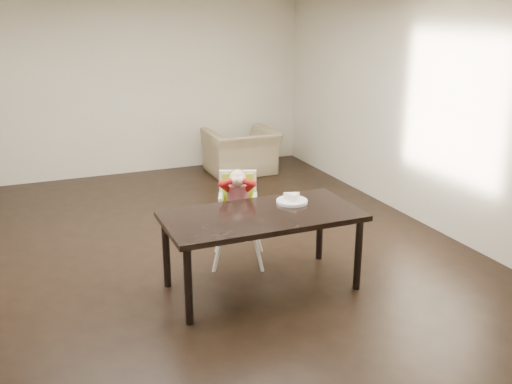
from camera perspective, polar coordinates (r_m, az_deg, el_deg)
ground at (r=6.21m, az=-7.15°, el=-6.37°), size 7.00×7.00×0.00m
room_walls at (r=5.70m, az=-7.88°, el=10.88°), size 6.02×7.02×2.71m
dining_table at (r=5.24m, az=0.59°, el=-2.96°), size 1.80×0.90×0.75m
high_chair at (r=5.81m, az=-1.83°, el=-0.48°), size 0.54×0.54×1.00m
plate at (r=5.50m, az=3.64°, el=-0.75°), size 0.39×0.39×0.09m
armchair at (r=9.11m, az=-1.50°, el=4.78°), size 1.07×0.70×0.93m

